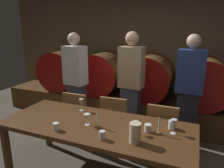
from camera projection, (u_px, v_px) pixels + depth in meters
back_wall at (155, 51)px, 4.39m from camera, size 7.02×0.24×2.72m
barrel_shelf at (147, 110)px, 4.20m from camera, size 6.32×0.90×0.48m
wine_barrel_far_left at (64, 70)px, 4.73m from camera, size 0.87×0.82×0.87m
wine_barrel_left at (103, 73)px, 4.38m from camera, size 0.87×0.82×0.87m
wine_barrel_center at (149, 78)px, 4.01m from camera, size 0.87×0.82×0.87m
wine_barrel_right at (205, 83)px, 3.65m from camera, size 0.87×0.82×0.87m
dining_table at (96, 129)px, 2.47m from camera, size 2.27×0.90×0.75m
chair_left at (78, 115)px, 3.33m from camera, size 0.40×0.40×0.88m
chair_center at (115, 120)px, 3.15m from camera, size 0.42×0.42×0.88m
chair_right at (163, 130)px, 2.84m from camera, size 0.40×0.40×0.88m
guest_left at (76, 82)px, 3.67m from camera, size 0.41×0.29×1.77m
guest_center at (131, 86)px, 3.37m from camera, size 0.39×0.26×1.79m
guest_right at (188, 94)px, 3.05m from camera, size 0.38×0.25×1.77m
candle_left at (98, 122)px, 2.36m from camera, size 0.05×0.05×0.21m
candle_right at (159, 129)px, 2.21m from camera, size 0.05×0.05×0.21m
pitcher at (135, 133)px, 2.03m from camera, size 0.12×0.12×0.21m
wine_glass_far_left at (81, 102)px, 2.81m from camera, size 0.06×0.06×0.17m
wine_glass_center_left at (87, 117)px, 2.40m from camera, size 0.08×0.08×0.14m
wine_glass_center_right at (136, 125)px, 2.21m from camera, size 0.07×0.07×0.14m
wine_glass_far_right at (174, 123)px, 2.20m from camera, size 0.06×0.06×0.16m
cup_far_left at (56, 127)px, 2.29m from camera, size 0.07×0.07×0.09m
cup_center_left at (102, 135)px, 2.10m from camera, size 0.07×0.07×0.09m
cup_center_right at (148, 128)px, 2.26m from camera, size 0.07×0.07×0.09m
cup_far_right at (172, 125)px, 2.33m from camera, size 0.08×0.08×0.10m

